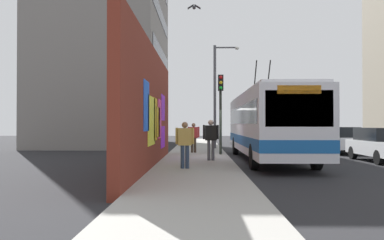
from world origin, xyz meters
TOP-DOWN VIEW (x-y plane):
  - ground_plane at (0.00, 0.00)m, footprint 80.00×80.00m
  - sidewalk_slab at (0.00, 1.60)m, footprint 48.00×3.20m
  - graffiti_wall at (-4.51, 3.35)m, footprint 12.95×0.32m
  - building_far_left at (12.98, 9.20)m, footprint 13.75×9.01m
  - city_bus at (-0.82, -1.80)m, footprint 11.95×2.65m
  - parked_car_white at (-1.35, -7.00)m, footprint 4.27×1.84m
  - parked_car_silver at (4.25, -7.00)m, footprint 4.58×1.83m
  - pedestrian_at_curb at (-2.39, 0.96)m, footprint 0.24×0.70m
  - pedestrian_near_wall at (-5.54, 1.99)m, footprint 0.22×0.67m
  - pedestrian_midblock at (2.40, 1.80)m, footprint 0.22×0.67m
  - traffic_light at (1.02, 0.35)m, footprint 0.49×0.28m
  - street_lamp at (6.33, 0.27)m, footprint 0.44×1.71m

SIDE VIEW (x-z plane):
  - ground_plane at x=0.00m, z-range 0.00..0.00m
  - sidewalk_slab at x=0.00m, z-range 0.00..0.15m
  - parked_car_white at x=-1.35m, z-range 0.04..1.62m
  - parked_car_silver at x=4.25m, z-range 0.04..1.62m
  - pedestrian_midblock at x=2.40m, z-range 0.29..1.96m
  - pedestrian_near_wall at x=-5.54m, z-range 0.30..1.97m
  - pedestrian_at_curb at x=-2.39m, z-range 0.32..2.10m
  - city_bus at x=-0.82m, z-range -0.71..4.32m
  - graffiti_wall at x=-4.51m, z-range -0.01..4.68m
  - traffic_light at x=1.02m, z-range 0.88..5.11m
  - street_lamp at x=6.33m, z-range 0.64..7.51m
  - building_far_left at x=12.98m, z-range 0.00..19.41m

